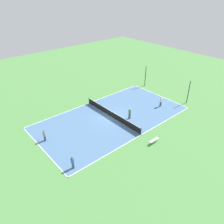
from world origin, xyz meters
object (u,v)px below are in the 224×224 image
(tennis_net, at_px, (112,114))
(player_far_white, at_px, (161,101))
(player_far_green, at_px, (130,113))
(tennis_ball_far_baseline, at_px, (91,136))
(fence_post_back_right, at_px, (188,92))
(tennis_ball_right_alley, at_px, (148,112))
(player_near_blue, at_px, (73,162))
(tennis_ball_midcourt, at_px, (135,125))
(fence_post_back_left, at_px, (145,76))
(bench, at_px, (154,140))
(player_baseline_gray, at_px, (44,135))

(tennis_net, relative_size, player_far_white, 7.11)
(player_far_green, distance_m, tennis_ball_far_baseline, 6.85)
(tennis_net, distance_m, fence_post_back_right, 13.15)
(tennis_net, bearing_deg, player_far_white, 72.38)
(tennis_ball_far_baseline, relative_size, tennis_ball_right_alley, 1.00)
(player_near_blue, relative_size, tennis_ball_midcourt, 22.56)
(tennis_ball_midcourt, xyz_separation_m, fence_post_back_left, (-8.29, 11.27, 1.84))
(tennis_ball_far_baseline, relative_size, fence_post_back_right, 0.02)
(tennis_ball_right_alley, distance_m, fence_post_back_right, 7.76)
(player_far_white, xyz_separation_m, tennis_ball_right_alley, (-0.07, -2.98, -0.88))
(tennis_net, relative_size, player_far_green, 6.76)
(fence_post_back_right, bearing_deg, tennis_ball_midcourt, -94.30)
(tennis_ball_far_baseline, distance_m, fence_post_back_left, 18.53)
(player_far_white, relative_size, fence_post_back_left, 0.42)
(tennis_ball_midcourt, bearing_deg, player_far_white, 99.57)
(tennis_net, bearing_deg, fence_post_back_left, 110.45)
(tennis_ball_right_alley, bearing_deg, fence_post_back_right, 73.83)
(player_far_white, bearing_deg, tennis_ball_right_alley, -1.07)
(bench, height_order, fence_post_back_right, fence_post_back_right)
(tennis_ball_midcourt, relative_size, fence_post_back_right, 0.02)
(player_near_blue, distance_m, tennis_ball_midcourt, 10.88)
(player_near_blue, xyz_separation_m, tennis_ball_right_alley, (-2.53, 14.80, -0.83))
(fence_post_back_left, bearing_deg, player_near_blue, -66.53)
(player_far_white, height_order, player_near_blue, player_far_white)
(tennis_net, xyz_separation_m, tennis_ball_far_baseline, (1.69, -5.09, -0.48))
(tennis_ball_right_alley, bearing_deg, fence_post_back_left, 134.21)
(tennis_net, xyz_separation_m, bench, (7.83, 0.02, -0.15))
(tennis_ball_midcourt, distance_m, fence_post_back_left, 14.11)
(tennis_net, relative_size, fence_post_back_left, 3.00)
(player_far_green, xyz_separation_m, fence_post_back_left, (-6.47, 10.56, 0.91))
(fence_post_back_right, bearing_deg, tennis_ball_far_baseline, -99.44)
(player_near_blue, xyz_separation_m, fence_post_back_right, (-0.43, 22.04, 1.01))
(bench, relative_size, fence_post_back_left, 0.39)
(player_far_green, relative_size, fence_post_back_right, 0.44)
(player_far_green, xyz_separation_m, tennis_ball_far_baseline, (-0.22, -6.79, -0.93))
(tennis_net, height_order, fence_post_back_right, fence_post_back_right)
(player_far_green, bearing_deg, player_far_white, 74.69)
(bench, bearing_deg, fence_post_back_right, 14.91)
(bench, height_order, tennis_ball_midcourt, bench)
(player_far_white, height_order, tennis_ball_midcourt, player_far_white)
(tennis_ball_far_baseline, bearing_deg, bench, 39.74)
(tennis_net, height_order, player_near_blue, player_near_blue)
(fence_post_back_left, distance_m, fence_post_back_right, 9.14)
(player_baseline_gray, height_order, player_near_blue, player_near_blue)
(bench, relative_size, player_far_green, 0.87)
(player_far_green, height_order, tennis_ball_midcourt, player_far_green)
(bench, bearing_deg, player_baseline_gray, 137.19)
(bench, relative_size, player_baseline_gray, 1.00)
(tennis_ball_far_baseline, xyz_separation_m, tennis_ball_right_alley, (0.79, 10.11, 0.00))
(tennis_ball_midcourt, height_order, fence_post_back_right, fence_post_back_right)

